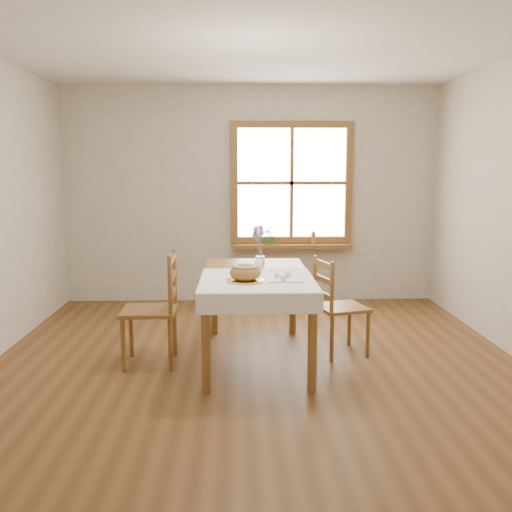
{
  "coord_description": "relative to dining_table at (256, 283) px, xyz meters",
  "views": [
    {
      "loc": [
        -0.15,
        -4.45,
        1.65
      ],
      "look_at": [
        0.0,
        0.3,
        0.9
      ],
      "focal_mm": 40.0,
      "sensor_mm": 36.0,
      "label": 1
    }
  ],
  "objects": [
    {
      "name": "pepper_shaker",
      "position": [
        0.03,
        0.03,
        0.14
      ],
      "size": [
        0.06,
        0.06,
        0.1
      ],
      "primitive_type": "cylinder",
      "rotation": [
        0.0,
        0.0,
        0.25
      ],
      "color": "white",
      "rests_on": "table_linen"
    },
    {
      "name": "egg_napkin",
      "position": [
        0.22,
        -0.34,
        0.1
      ],
      "size": [
        0.28,
        0.24,
        0.01
      ],
      "primitive_type": "cube",
      "rotation": [
        0.0,
        0.0,
        -0.02
      ],
      "color": "white",
      "rests_on": "table_linen"
    },
    {
      "name": "amber_bottle",
      "position": [
        0.77,
        2.1,
        0.13
      ],
      "size": [
        0.07,
        0.07,
        0.16
      ],
      "primitive_type": "cylinder",
      "rotation": [
        0.0,
        0.0,
        0.35
      ],
      "color": "#A56C1E",
      "rests_on": "window_sill"
    },
    {
      "name": "salt_shaker",
      "position": [
        0.01,
        0.05,
        0.14
      ],
      "size": [
        0.06,
        0.06,
        0.1
      ],
      "primitive_type": "cylinder",
      "rotation": [
        0.0,
        0.0,
        -0.25
      ],
      "color": "white",
      "rests_on": "table_linen"
    },
    {
      "name": "table_linen",
      "position": [
        0.0,
        -0.3,
        0.09
      ],
      "size": [
        0.91,
        0.99,
        0.01
      ],
      "primitive_type": "cube",
      "color": "white",
      "rests_on": "dining_table"
    },
    {
      "name": "lavender_bouquet",
      "position": [
        0.05,
        0.33,
        0.31
      ],
      "size": [
        0.14,
        0.14,
        0.26
      ],
      "primitive_type": null,
      "color": "#6B5190",
      "rests_on": "flower_vase"
    },
    {
      "name": "bread_loaf",
      "position": [
        -0.1,
        -0.39,
        0.18
      ],
      "size": [
        0.25,
        0.25,
        0.13
      ],
      "primitive_type": "ellipsoid",
      "color": "#A7783B",
      "rests_on": "bread_plate"
    },
    {
      "name": "dining_table",
      "position": [
        0.0,
        0.0,
        0.0
      ],
      "size": [
        0.9,
        1.6,
        0.75
      ],
      "color": "brown",
      "rests_on": "ground"
    },
    {
      "name": "flower_vase",
      "position": [
        0.05,
        0.33,
        0.13
      ],
      "size": [
        0.1,
        0.1,
        0.09
      ],
      "primitive_type": "cylinder",
      "rotation": [
        0.0,
        0.0,
        -0.24
      ],
      "color": "white",
      "rests_on": "dining_table"
    },
    {
      "name": "potted_plant",
      "position": [
        0.24,
        2.1,
        0.14
      ],
      "size": [
        0.23,
        0.25,
        0.17
      ],
      "primitive_type": "imported",
      "rotation": [
        0.0,
        0.0,
        0.19
      ],
      "color": "#316729",
      "rests_on": "window_sill"
    },
    {
      "name": "chair_right",
      "position": [
        0.76,
        0.12,
        -0.23
      ],
      "size": [
        0.52,
        0.51,
        0.86
      ],
      "primitive_type": null,
      "rotation": [
        0.0,
        0.0,
        1.86
      ],
      "color": "brown",
      "rests_on": "ground"
    },
    {
      "name": "eggs",
      "position": [
        0.22,
        -0.34,
        0.13
      ],
      "size": [
        0.22,
        0.2,
        0.05
      ],
      "primitive_type": null,
      "rotation": [
        0.0,
        0.0,
        -0.02
      ],
      "color": "white",
      "rests_on": "egg_napkin"
    },
    {
      "name": "room_walls",
      "position": [
        0.0,
        -0.3,
        1.04
      ],
      "size": [
        4.6,
        5.1,
        2.65
      ],
      "color": "beige",
      "rests_on": "ground"
    },
    {
      "name": "ground",
      "position": [
        0.0,
        -0.3,
        -0.66
      ],
      "size": [
        5.0,
        5.0,
        0.0
      ],
      "primitive_type": "plane",
      "color": "brown",
      "rests_on": "ground"
    },
    {
      "name": "window",
      "position": [
        0.5,
        2.17,
        0.79
      ],
      "size": [
        1.46,
        0.08,
        1.46
      ],
      "color": "brown",
      "rests_on": "ground"
    },
    {
      "name": "bread_plate",
      "position": [
        -0.1,
        -0.39,
        0.1
      ],
      "size": [
        0.33,
        0.33,
        0.02
      ],
      "primitive_type": "cylinder",
      "rotation": [
        0.0,
        0.0,
        0.19
      ],
      "color": "white",
      "rests_on": "table_linen"
    },
    {
      "name": "window_sill",
      "position": [
        0.5,
        2.1,
        0.03
      ],
      "size": [
        1.46,
        0.2,
        0.05
      ],
      "color": "brown",
      "rests_on": "ground"
    },
    {
      "name": "chair_left",
      "position": [
        -0.9,
        -0.1,
        -0.19
      ],
      "size": [
        0.47,
        0.45,
        0.95
      ],
      "primitive_type": null,
      "rotation": [
        0.0,
        0.0,
        -1.56
      ],
      "color": "brown",
      "rests_on": "ground"
    }
  ]
}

